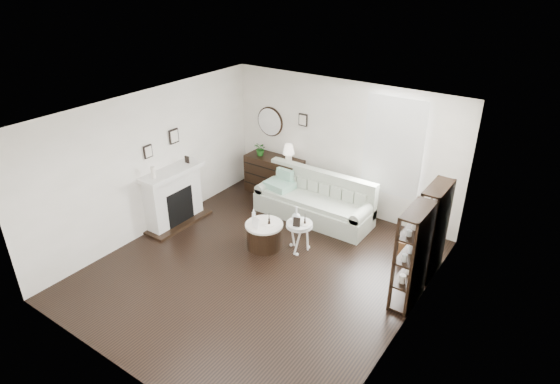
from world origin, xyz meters
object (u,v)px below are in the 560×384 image
Objects in this scene: sofa at (315,203)px; pedestal_table at (299,225)px; dresser at (274,176)px; drum_table at (264,235)px.

sofa reaches higher than pedestal_table.
dresser is at bearing 162.90° from sofa.
sofa is 1.49m from drum_table.
dresser is 1.87× the size of drum_table.
dresser is 2.34m from pedestal_table.
sofa reaches higher than dresser.
sofa is 1.86× the size of dresser.
drum_table is at bearing -59.38° from dresser.
sofa is at bearing 108.41° from pedestal_table.
pedestal_table is (0.58, 0.26, 0.28)m from drum_table.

